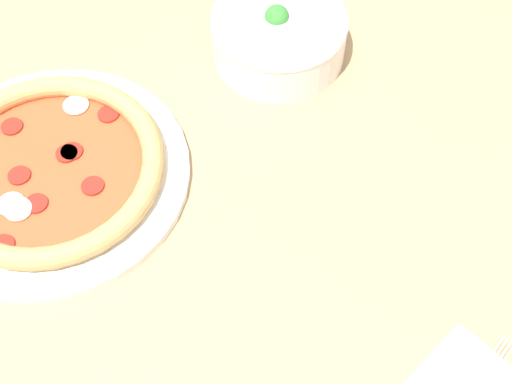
# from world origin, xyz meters

# --- Properties ---
(ground_plane) EXTENTS (8.00, 8.00, 0.00)m
(ground_plane) POSITION_xyz_m (0.00, 0.00, 0.00)
(ground_plane) COLOR #4C4238
(dining_table) EXTENTS (1.38, 1.01, 0.73)m
(dining_table) POSITION_xyz_m (0.00, 0.00, 0.64)
(dining_table) COLOR tan
(dining_table) RESTS_ON ground_plane
(pizza) EXTENTS (0.32, 0.32, 0.04)m
(pizza) POSITION_xyz_m (-0.09, -0.15, 0.75)
(pizza) COLOR white
(pizza) RESTS_ON dining_table
(bowl) EXTENTS (0.17, 0.17, 0.08)m
(bowl) POSITION_xyz_m (-0.04, 0.18, 0.76)
(bowl) COLOR white
(bowl) RESTS_ON dining_table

